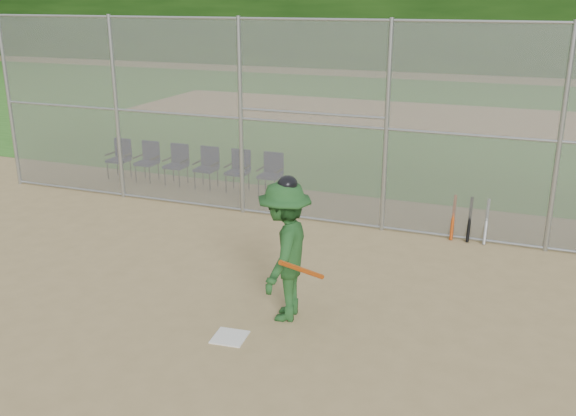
% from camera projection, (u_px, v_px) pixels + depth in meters
% --- Properties ---
extents(ground, '(100.00, 100.00, 0.00)m').
position_uv_depth(ground, '(220.00, 342.00, 8.49)').
color(ground, tan).
rests_on(ground, ground).
extents(grass_strip, '(100.00, 100.00, 0.00)m').
position_uv_depth(grass_strip, '(435.00, 116.00, 24.42)').
color(grass_strip, '#306F21').
rests_on(grass_strip, ground).
extents(dirt_patch_far, '(24.00, 24.00, 0.00)m').
position_uv_depth(dirt_patch_far, '(435.00, 116.00, 24.42)').
color(dirt_patch_far, tan).
rests_on(dirt_patch_far, ground).
extents(backstop_fence, '(16.09, 0.09, 4.00)m').
position_uv_depth(backstop_fence, '(335.00, 122.00, 12.27)').
color(backstop_fence, gray).
rests_on(backstop_fence, ground).
extents(home_plate, '(0.47, 0.47, 0.02)m').
position_uv_depth(home_plate, '(230.00, 337.00, 8.59)').
color(home_plate, white).
rests_on(home_plate, ground).
extents(batter_at_plate, '(1.05, 1.44, 2.09)m').
position_uv_depth(batter_at_plate, '(285.00, 251.00, 8.86)').
color(batter_at_plate, '#1E4C20').
rests_on(batter_at_plate, ground).
extents(spare_bats, '(0.66, 0.32, 0.84)m').
position_uv_depth(spare_bats, '(470.00, 219.00, 11.89)').
color(spare_bats, '#D84C14').
rests_on(spare_bats, ground).
extents(chair_0, '(0.54, 0.52, 0.96)m').
position_uv_depth(chair_0, '(118.00, 159.00, 16.04)').
color(chair_0, '#10133B').
rests_on(chair_0, ground).
extents(chair_1, '(0.54, 0.52, 0.96)m').
position_uv_depth(chair_1, '(146.00, 162.00, 15.75)').
color(chair_1, '#10133B').
rests_on(chair_1, ground).
extents(chair_2, '(0.54, 0.52, 0.96)m').
position_uv_depth(chair_2, '(176.00, 165.00, 15.47)').
color(chair_2, '#10133B').
rests_on(chair_2, ground).
extents(chair_3, '(0.54, 0.52, 0.96)m').
position_uv_depth(chair_3, '(206.00, 168.00, 15.19)').
color(chair_3, '#10133B').
rests_on(chair_3, ground).
extents(chair_4, '(0.54, 0.52, 0.96)m').
position_uv_depth(chair_4, '(237.00, 171.00, 14.90)').
color(chair_4, '#10133B').
rests_on(chair_4, ground).
extents(chair_5, '(0.54, 0.52, 0.96)m').
position_uv_depth(chair_5, '(270.00, 175.00, 14.62)').
color(chair_5, '#10133B').
rests_on(chair_5, ground).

